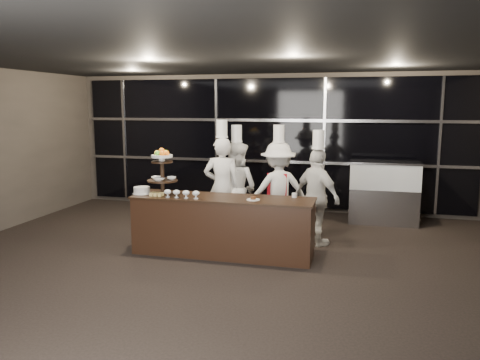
% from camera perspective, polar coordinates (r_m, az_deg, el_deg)
% --- Properties ---
extents(room, '(10.00, 10.00, 10.00)m').
position_cam_1_polar(room, '(5.61, -6.11, 0.55)').
color(room, black).
rests_on(room, ground).
extents(window_wall, '(8.60, 0.10, 2.80)m').
position_cam_1_polar(window_wall, '(10.35, 3.53, 4.55)').
color(window_wall, black).
rests_on(window_wall, ground).
extents(buffet_counter, '(2.84, 0.74, 0.92)m').
position_cam_1_polar(buffet_counter, '(7.35, -2.10, -5.58)').
color(buffet_counter, black).
rests_on(buffet_counter, ground).
extents(display_stand, '(0.48, 0.48, 0.74)m').
position_cam_1_polar(display_stand, '(7.52, -9.47, 1.43)').
color(display_stand, black).
rests_on(display_stand, buffet_counter).
extents(compotes, '(0.57, 0.11, 0.12)m').
position_cam_1_polar(compotes, '(7.22, -7.16, -1.55)').
color(compotes, silver).
rests_on(compotes, buffet_counter).
extents(layer_cake, '(0.30, 0.30, 0.11)m').
position_cam_1_polar(layer_cake, '(7.68, -11.87, -1.25)').
color(layer_cake, white).
rests_on(layer_cake, buffet_counter).
extents(pastry_squares, '(0.20, 0.13, 0.05)m').
position_cam_1_polar(pastry_squares, '(7.45, -10.13, -1.71)').
color(pastry_squares, '#E8CB71').
rests_on(pastry_squares, buffet_counter).
extents(small_plate, '(0.20, 0.20, 0.05)m').
position_cam_1_polar(small_plate, '(7.02, 1.62, -2.34)').
color(small_plate, white).
rests_on(small_plate, buffet_counter).
extents(chef_cup, '(0.08, 0.08, 0.07)m').
position_cam_1_polar(chef_cup, '(7.26, 6.65, -1.86)').
color(chef_cup, white).
rests_on(chef_cup, buffet_counter).
extents(display_case, '(1.34, 0.58, 1.24)m').
position_cam_1_polar(display_case, '(9.64, 17.15, -1.08)').
color(display_case, '#A5A5AA').
rests_on(display_case, ground).
extents(chef_a, '(0.72, 0.54, 2.08)m').
position_cam_1_polar(chef_a, '(8.23, -2.19, -0.78)').
color(chef_a, silver).
rests_on(chef_a, ground).
extents(chef_b, '(1.00, 0.91, 1.98)m').
position_cam_1_polar(chef_b, '(8.46, -0.41, -0.91)').
color(chef_b, white).
rests_on(chef_b, ground).
extents(chef_c, '(1.26, 1.05, 1.99)m').
position_cam_1_polar(chef_c, '(8.24, 4.66, -1.20)').
color(chef_c, white).
rests_on(chef_c, ground).
extents(chef_d, '(0.99, 0.92, 1.93)m').
position_cam_1_polar(chef_d, '(7.85, 9.37, -1.98)').
color(chef_d, silver).
rests_on(chef_d, ground).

